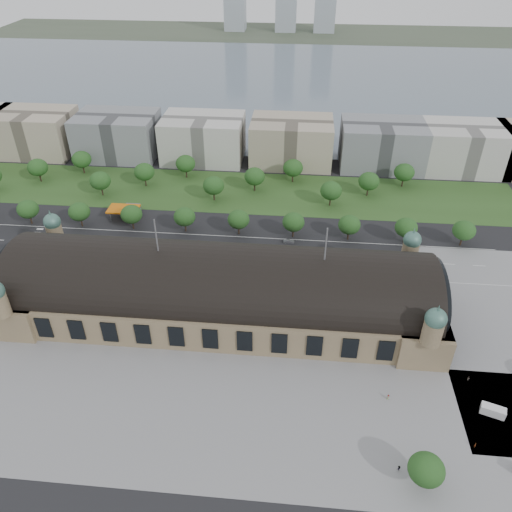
# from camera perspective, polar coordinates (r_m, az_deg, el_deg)

# --- Properties ---
(ground) EXTENTS (900.00, 900.00, 0.00)m
(ground) POSITION_cam_1_polar(r_m,az_deg,el_deg) (180.27, -4.05, -6.44)
(ground) COLOR black
(ground) RESTS_ON ground
(station) EXTENTS (150.00, 48.40, 44.30)m
(station) POSITION_cam_1_polar(r_m,az_deg,el_deg) (173.68, -4.18, -3.89)
(station) COLOR #897755
(station) RESTS_ON ground
(plaza_south) EXTENTS (190.00, 48.00, 0.12)m
(plaza_south) POSITION_cam_1_polar(r_m,az_deg,el_deg) (149.31, -2.75, -17.86)
(plaza_south) COLOR gray
(plaza_south) RESTS_ON ground
(road_slab) EXTENTS (260.00, 26.00, 0.10)m
(road_slab) POSITION_cam_1_polar(r_m,az_deg,el_deg) (213.28, -7.81, 0.66)
(road_slab) COLOR black
(road_slab) RESTS_ON ground
(grass_belt) EXTENTS (300.00, 45.00, 0.10)m
(grass_belt) POSITION_cam_1_polar(r_m,az_deg,el_deg) (258.72, -4.20, 7.42)
(grass_belt) COLOR #2E4F1F
(grass_belt) RESTS_ON ground
(petrol_station) EXTENTS (14.00, 13.00, 5.05)m
(petrol_station) POSITION_cam_1_polar(r_m,az_deg,el_deg) (243.14, -14.39, 5.24)
(petrol_station) COLOR orange
(petrol_station) RESTS_ON ground
(lake) EXTENTS (700.00, 320.00, 0.08)m
(lake) POSITION_cam_1_polar(r_m,az_deg,el_deg) (448.09, 2.09, 19.44)
(lake) COLOR slate
(lake) RESTS_ON ground
(far_shore) EXTENTS (700.00, 120.00, 0.14)m
(far_shore) POSITION_cam_1_polar(r_m,az_deg,el_deg) (642.91, 3.35, 24.13)
(far_shore) COLOR #44513D
(far_shore) RESTS_ON ground
(office_1) EXTENTS (45.00, 32.00, 24.00)m
(office_1) POSITION_cam_1_polar(r_m,az_deg,el_deg) (326.25, -24.02, 12.79)
(office_1) COLOR #B5A68E
(office_1) RESTS_ON ground
(office_2) EXTENTS (45.00, 32.00, 24.00)m
(office_2) POSITION_cam_1_polar(r_m,az_deg,el_deg) (305.63, -15.54, 13.15)
(office_2) COLOR gray
(office_2) RESTS_ON ground
(office_3) EXTENTS (45.00, 32.00, 24.00)m
(office_3) POSITION_cam_1_polar(r_m,az_deg,el_deg) (292.19, -6.05, 13.22)
(office_3) COLOR silver
(office_3) RESTS_ON ground
(office_4) EXTENTS (45.00, 32.00, 24.00)m
(office_4) POSITION_cam_1_polar(r_m,az_deg,el_deg) (286.96, 4.06, 12.92)
(office_4) COLOR #B5A68E
(office_4) RESTS_ON ground
(office_5) EXTENTS (45.00, 32.00, 24.00)m
(office_5) POSITION_cam_1_polar(r_m,az_deg,el_deg) (290.37, 14.19, 12.22)
(office_5) COLOR gray
(office_5) RESTS_ON ground
(office_6) EXTENTS (45.00, 32.00, 24.00)m
(office_6) POSITION_cam_1_polar(r_m,az_deg,el_deg) (300.60, 22.83, 11.32)
(office_6) COLOR silver
(office_6) RESTS_ON ground
(tree_row_1) EXTENTS (9.60, 9.60, 11.52)m
(tree_row_1) POSITION_cam_1_polar(r_m,az_deg,el_deg) (248.62, -24.62, 4.88)
(tree_row_1) COLOR #2D2116
(tree_row_1) RESTS_ON ground
(tree_row_2) EXTENTS (9.60, 9.60, 11.52)m
(tree_row_2) POSITION_cam_1_polar(r_m,az_deg,el_deg) (237.84, -19.55, 4.79)
(tree_row_2) COLOR #2D2116
(tree_row_2) RESTS_ON ground
(tree_row_3) EXTENTS (9.60, 9.60, 11.52)m
(tree_row_3) POSITION_cam_1_polar(r_m,az_deg,el_deg) (229.07, -14.05, 4.65)
(tree_row_3) COLOR #2D2116
(tree_row_3) RESTS_ON ground
(tree_row_4) EXTENTS (9.60, 9.60, 11.52)m
(tree_row_4) POSITION_cam_1_polar(r_m,az_deg,el_deg) (222.55, -8.17, 4.45)
(tree_row_4) COLOR #2D2116
(tree_row_4) RESTS_ON ground
(tree_row_5) EXTENTS (9.60, 9.60, 11.52)m
(tree_row_5) POSITION_cam_1_polar(r_m,az_deg,el_deg) (218.49, -2.01, 4.20)
(tree_row_5) COLOR #2D2116
(tree_row_5) RESTS_ON ground
(tree_row_6) EXTENTS (9.60, 9.60, 11.52)m
(tree_row_6) POSITION_cam_1_polar(r_m,az_deg,el_deg) (217.02, 4.30, 3.88)
(tree_row_6) COLOR #2D2116
(tree_row_6) RESTS_ON ground
(tree_row_7) EXTENTS (9.60, 9.60, 11.52)m
(tree_row_7) POSITION_cam_1_polar(r_m,az_deg,el_deg) (218.20, 10.62, 3.52)
(tree_row_7) COLOR #2D2116
(tree_row_7) RESTS_ON ground
(tree_row_8) EXTENTS (9.60, 9.60, 11.52)m
(tree_row_8) POSITION_cam_1_polar(r_m,az_deg,el_deg) (221.98, 16.79, 3.13)
(tree_row_8) COLOR #2D2116
(tree_row_8) RESTS_ON ground
(tree_row_9) EXTENTS (9.60, 9.60, 11.52)m
(tree_row_9) POSITION_cam_1_polar(r_m,az_deg,el_deg) (228.24, 22.69, 2.72)
(tree_row_9) COLOR #2D2116
(tree_row_9) RESTS_ON ground
(tree_belt_1) EXTENTS (10.40, 10.40, 12.48)m
(tree_belt_1) POSITION_cam_1_polar(r_m,az_deg,el_deg) (288.02, -23.69, 9.26)
(tree_belt_1) COLOR #2D2116
(tree_belt_1) RESTS_ON ground
(tree_belt_2) EXTENTS (10.40, 10.40, 12.48)m
(tree_belt_2) POSITION_cam_1_polar(r_m,az_deg,el_deg) (289.42, -19.31, 10.38)
(tree_belt_2) COLOR #2D2116
(tree_belt_2) RESTS_ON ground
(tree_belt_3) EXTENTS (10.40, 10.40, 12.48)m
(tree_belt_3) POSITION_cam_1_polar(r_m,az_deg,el_deg) (262.12, -17.38, 8.22)
(tree_belt_3) COLOR #2D2116
(tree_belt_3) RESTS_ON ground
(tree_belt_4) EXTENTS (10.40, 10.40, 12.48)m
(tree_belt_4) POSITION_cam_1_polar(r_m,az_deg,el_deg) (265.83, -12.65, 9.37)
(tree_belt_4) COLOR #2D2116
(tree_belt_4) RESTS_ON ground
(tree_belt_5) EXTENTS (10.40, 10.40, 12.48)m
(tree_belt_5) POSITION_cam_1_polar(r_m,az_deg,el_deg) (271.37, -8.06, 10.42)
(tree_belt_5) COLOR #2D2116
(tree_belt_5) RESTS_ON ground
(tree_belt_6) EXTENTS (10.40, 10.40, 12.48)m
(tree_belt_6) POSITION_cam_1_polar(r_m,az_deg,el_deg) (246.47, -4.88, 8.03)
(tree_belt_6) COLOR #2D2116
(tree_belt_6) RESTS_ON ground
(tree_belt_7) EXTENTS (10.40, 10.40, 12.48)m
(tree_belt_7) POSITION_cam_1_polar(r_m,az_deg,el_deg) (254.71, -0.16, 9.08)
(tree_belt_7) COLOR #2D2116
(tree_belt_7) RESTS_ON ground
(tree_belt_8) EXTENTS (10.40, 10.40, 12.48)m
(tree_belt_8) POSITION_cam_1_polar(r_m,az_deg,el_deg) (264.60, 4.26, 10.01)
(tree_belt_8) COLOR #2D2116
(tree_belt_8) RESTS_ON ground
(tree_belt_9) EXTENTS (10.40, 10.40, 12.48)m
(tree_belt_9) POSITION_cam_1_polar(r_m,az_deg,el_deg) (243.49, 8.57, 7.40)
(tree_belt_9) COLOR #2D2116
(tree_belt_9) RESTS_ON ground
(tree_belt_10) EXTENTS (10.40, 10.40, 12.48)m
(tree_belt_10) POSITION_cam_1_polar(r_m,az_deg,el_deg) (256.09, 12.78, 8.34)
(tree_belt_10) COLOR #2D2116
(tree_belt_10) RESTS_ON ground
(tree_belt_11) EXTENTS (10.40, 10.40, 12.48)m
(tree_belt_11) POSITION_cam_1_polar(r_m,az_deg,el_deg) (269.97, 16.59, 9.15)
(tree_belt_11) COLOR #2D2116
(tree_belt_11) RESTS_ON ground
(tree_plaza_s) EXTENTS (9.00, 9.00, 10.64)m
(tree_plaza_s) POSITION_cam_1_polar(r_m,az_deg,el_deg) (138.16, 18.89, -22.10)
(tree_plaza_s) COLOR #2D2116
(tree_plaza_s) RESTS_ON ground
(traffic_car_1) EXTENTS (4.31, 1.86, 1.38)m
(traffic_car_1) POSITION_cam_1_polar(r_m,az_deg,el_deg) (230.77, -21.27, 1.45)
(traffic_car_1) COLOR gray
(traffic_car_1) RESTS_ON ground
(traffic_car_2) EXTENTS (6.00, 3.18, 1.61)m
(traffic_car_2) POSITION_cam_1_polar(r_m,az_deg,el_deg) (214.97, -15.51, 0.14)
(traffic_car_2) COLOR black
(traffic_car_2) RESTS_ON ground
(traffic_car_3) EXTENTS (4.91, 2.05, 1.42)m
(traffic_car_3) POSITION_cam_1_polar(r_m,az_deg,el_deg) (215.92, -6.06, 1.49)
(traffic_car_3) COLOR maroon
(traffic_car_3) RESTS_ON ground
(traffic_car_4) EXTENTS (4.97, 2.32, 1.64)m
(traffic_car_4) POSITION_cam_1_polar(r_m,az_deg,el_deg) (203.55, 1.32, -0.56)
(traffic_car_4) COLOR #1D1A48
(traffic_car_4) RESTS_ON ground
(traffic_car_5) EXTENTS (4.79, 1.89, 1.55)m
(traffic_car_5) POSITION_cam_1_polar(r_m,az_deg,el_deg) (216.01, 3.78, 1.67)
(traffic_car_5) COLOR #525359
(traffic_car_5) RESTS_ON ground
(traffic_car_6) EXTENTS (6.26, 3.52, 1.65)m
(traffic_car_6) POSITION_cam_1_polar(r_m,az_deg,el_deg) (203.90, 13.61, -1.61)
(traffic_car_6) COLOR silver
(traffic_car_6) RESTS_ON ground
(parked_car_0) EXTENTS (4.49, 3.36, 1.41)m
(parked_car_0) POSITION_cam_1_polar(r_m,az_deg,el_deg) (223.77, -23.70, -0.29)
(parked_car_0) COLOR black
(parked_car_0) RESTS_ON ground
(parked_car_1) EXTENTS (5.81, 4.24, 1.47)m
(parked_car_1) POSITION_cam_1_polar(r_m,az_deg,el_deg) (221.91, -22.79, -0.34)
(parked_car_1) COLOR maroon
(parked_car_1) RESTS_ON ground
(parked_car_2) EXTENTS (5.19, 4.33, 1.42)m
(parked_car_2) POSITION_cam_1_polar(r_m,az_deg,el_deg) (205.98, -15.12, -1.50)
(parked_car_2) COLOR #181C45
(parked_car_2) RESTS_ON ground
(parked_car_3) EXTENTS (4.30, 3.11, 1.36)m
(parked_car_3) POSITION_cam_1_polar(r_m,az_deg,el_deg) (212.11, -17.16, -0.74)
(parked_car_3) COLOR slate
(parked_car_3) RESTS_ON ground
(parked_car_4) EXTENTS (5.12, 3.33, 1.59)m
(parked_car_4) POSITION_cam_1_polar(r_m,az_deg,el_deg) (211.61, -16.76, -0.71)
(parked_car_4) COLOR silver
(parked_car_4) RESTS_ON ground
(parked_car_5) EXTENTS (5.76, 5.35, 1.50)m
(parked_car_5) POSITION_cam_1_polar(r_m,az_deg,el_deg) (202.01, -11.65, -1.72)
(parked_car_5) COLOR gray
(parked_car_5) RESTS_ON ground
(parked_car_6) EXTENTS (4.94, 4.04, 1.35)m
(parked_car_6) POSITION_cam_1_polar(r_m,az_deg,el_deg) (202.15, -11.74, -1.73)
(parked_car_6) COLOR black
(parked_car_6) RESTS_ON ground
(bus_west) EXTENTS (11.40, 3.57, 3.13)m
(bus_west) POSITION_cam_1_polar(r_m,az_deg,el_deg) (206.18, -8.81, -0.25)
(bus_west) COLOR #B01C2C
(bus_west) RESTS_ON ground
(bus_mid) EXTENTS (10.83, 3.26, 2.97)m
(bus_mid) POSITION_cam_1_polar(r_m,az_deg,el_deg) (201.42, 2.70, -0.79)
(bus_mid) COLOR beige
(bus_mid) RESTS_ON ground
(bus_east) EXTENTS (10.51, 2.57, 2.92)m
(bus_east) POSITION_cam_1_polar(r_m,az_deg,el_deg) (201.20, 8.57, -1.25)
(bus_east) COLOR #B8B7AB
(bus_east) RESTS_ON ground
(van_east) EXTENTS (7.18, 4.69, 2.89)m
(van_east) POSITION_cam_1_polar(r_m,az_deg,el_deg) (163.12, 25.32, -15.68)
(van_east) COLOR white
(van_east) RESTS_ON ground
(pedestrian_0) EXTENTS (1.00, 0.75, 1.82)m
(pedestrian_0) POSITION_cam_1_polar(r_m,az_deg,el_deg) (157.14, 14.87, -15.32)
(pedestrian_0) COLOR gray
(pedestrian_0) RESTS_ON ground
(pedestrian_1) EXTENTS (0.64, 0.79, 1.88)m
(pedestrian_1) POSITION_cam_1_polar(r_m,az_deg,el_deg) (154.20, 23.76, -19.18)
(pedestrian_1) COLOR gray
(pedestrian_1) RESTS_ON ground
(pedestrian_2) EXTENTS (0.53, 0.87, 1.73)m
(pedestrian_2) POSITION_cam_1_polar(r_m,az_deg,el_deg) (169.84, 23.10, -12.75)
(pedestrian_2) COLOR gray
(pedestrian_2) RESTS_ON ground
(pedestrian_4) EXTENTS (1.21, 0.90, 1.72)m
(pedestrian_4) POSITION_cam_1_polar(r_m,az_deg,el_deg) (143.75, 16.01, -22.30)
(pedestrian_4) COLOR gray
(pedestrian_4) RESTS_ON ground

